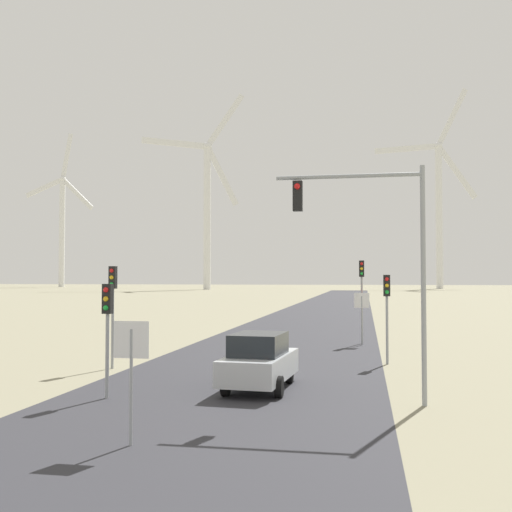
{
  "coord_description": "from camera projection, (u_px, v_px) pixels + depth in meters",
  "views": [
    {
      "loc": [
        4.29,
        -2.82,
        3.63
      ],
      "look_at": [
        0.0,
        20.79,
        4.5
      ],
      "focal_mm": 42.0,
      "sensor_mm": 36.0,
      "label": 1
    }
  ],
  "objects": [
    {
      "name": "traffic_light_post_mid_right",
      "position": [
        362.0,
        283.0,
        32.94
      ],
      "size": [
        0.28,
        0.34,
        4.57
      ],
      "color": "#93999E",
      "rests_on": "ground"
    },
    {
      "name": "stop_sign_far",
      "position": [
        362.0,
        309.0,
        32.2
      ],
      "size": [
        0.81,
        0.07,
        2.8
      ],
      "color": "#93999E",
      "rests_on": "ground"
    },
    {
      "name": "car_approaching",
      "position": [
        259.0,
        361.0,
        19.44
      ],
      "size": [
        2.12,
        4.23,
        1.83
      ],
      "color": "#B7BCC1",
      "rests_on": "ground"
    },
    {
      "name": "traffic_light_post_mid_left",
      "position": [
        113.0,
        294.0,
        23.95
      ],
      "size": [
        0.28,
        0.34,
        4.09
      ],
      "color": "#93999E",
      "rests_on": "ground"
    },
    {
      "name": "wind_turbine_far_left",
      "position": [
        62.0,
        220.0,
        234.38
      ],
      "size": [
        31.26,
        5.27,
        60.2
      ],
      "color": "white",
      "rests_on": "ground"
    },
    {
      "name": "traffic_light_post_near_left",
      "position": [
        107.0,
        314.0,
        18.06
      ],
      "size": [
        0.28,
        0.33,
        3.44
      ],
      "color": "#93999E",
      "rests_on": "ground"
    },
    {
      "name": "stop_sign_near",
      "position": [
        131.0,
        358.0,
        12.99
      ],
      "size": [
        0.81,
        0.07,
        2.69
      ],
      "color": "#93999E",
      "rests_on": "ground"
    },
    {
      "name": "wind_turbine_center",
      "position": [
        439.0,
        200.0,
        196.27
      ],
      "size": [
        33.14,
        4.99,
        66.16
      ],
      "color": "white",
      "rests_on": "ground"
    },
    {
      "name": "wind_turbine_left",
      "position": [
        207.0,
        200.0,
        183.14
      ],
      "size": [
        29.27,
        12.63,
        61.05
      ],
      "color": "white",
      "rests_on": "ground"
    },
    {
      "name": "traffic_light_mast_overhead",
      "position": [
        374.0,
        237.0,
        17.34
      ],
      "size": [
        4.3,
        0.34,
        6.86
      ],
      "color": "#93999E",
      "rests_on": "ground"
    },
    {
      "name": "traffic_light_post_near_right",
      "position": [
        387.0,
        299.0,
        25.13
      ],
      "size": [
        0.28,
        0.34,
        3.75
      ],
      "color": "#93999E",
      "rests_on": "ground"
    },
    {
      "name": "road_surface",
      "position": [
        313.0,
        320.0,
        50.61
      ],
      "size": [
        10.0,
        240.0,
        0.01
      ],
      "color": "#2D2D33",
      "rests_on": "ground"
    }
  ]
}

